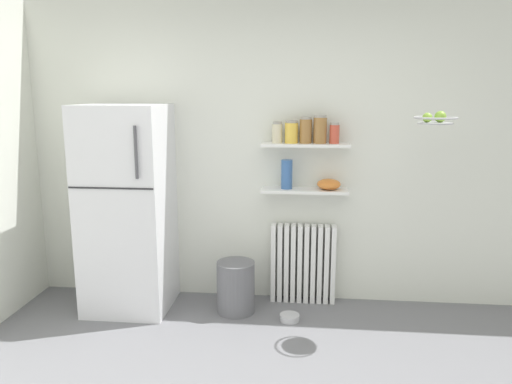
{
  "coord_description": "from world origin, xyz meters",
  "views": [
    {
      "loc": [
        0.22,
        -2.22,
        1.84
      ],
      "look_at": [
        -0.16,
        1.6,
        1.05
      ],
      "focal_mm": 34.54,
      "sensor_mm": 36.0,
      "label": 1
    }
  ],
  "objects": [
    {
      "name": "wall_shelf_lower",
      "position": [
        0.22,
        1.89,
        1.01
      ],
      "size": [
        0.73,
        0.22,
        0.02
      ],
      "primitive_type": "cube",
      "color": "white"
    },
    {
      "name": "refrigerator",
      "position": [
        -1.26,
        1.67,
        0.87
      ],
      "size": [
        0.69,
        0.68,
        1.73
      ],
      "color": "silver",
      "rests_on": "ground_plane"
    },
    {
      "name": "back_wall",
      "position": [
        0.0,
        2.05,
        1.3
      ],
      "size": [
        7.04,
        0.1,
        2.6
      ],
      "primitive_type": "cube",
      "color": "silver",
      "rests_on": "ground_plane"
    },
    {
      "name": "storage_jar_1",
      "position": [
        0.1,
        1.89,
        1.51
      ],
      "size": [
        0.11,
        0.11,
        0.19
      ],
      "color": "yellow",
      "rests_on": "wall_shelf_upper"
    },
    {
      "name": "hanging_fruit_basket",
      "position": [
        1.15,
        1.48,
        1.64
      ],
      "size": [
        0.31,
        0.31,
        0.09
      ],
      "color": "#B2B2B7"
    },
    {
      "name": "storage_jar_4",
      "position": [
        0.46,
        1.89,
        1.5
      ],
      "size": [
        0.08,
        0.08,
        0.17
      ],
      "color": "#C64C38",
      "rests_on": "wall_shelf_upper"
    },
    {
      "name": "pet_food_bowl",
      "position": [
        0.12,
        1.52,
        0.03
      ],
      "size": [
        0.16,
        0.16,
        0.05
      ],
      "primitive_type": "cylinder",
      "color": "#B7B7BC",
      "rests_on": "ground_plane"
    },
    {
      "name": "storage_jar_2",
      "position": [
        0.22,
        1.89,
        1.52
      ],
      "size": [
        0.1,
        0.1,
        0.22
      ],
      "color": "olive",
      "rests_on": "wall_shelf_upper"
    },
    {
      "name": "shelf_bowl",
      "position": [
        0.42,
        1.89,
        1.07
      ],
      "size": [
        0.2,
        0.2,
        0.09
      ],
      "primitive_type": "ellipsoid",
      "color": "orange",
      "rests_on": "wall_shelf_lower"
    },
    {
      "name": "radiator",
      "position": [
        0.22,
        1.92,
        0.35
      ],
      "size": [
        0.56,
        0.12,
        0.7
      ],
      "color": "white",
      "rests_on": "ground_plane"
    },
    {
      "name": "wall_shelf_upper",
      "position": [
        0.22,
        1.89,
        1.4
      ],
      "size": [
        0.73,
        0.22,
        0.02
      ],
      "primitive_type": "cube",
      "color": "white"
    },
    {
      "name": "storage_jar_3",
      "position": [
        0.34,
        1.89,
        1.53
      ],
      "size": [
        0.11,
        0.11,
        0.23
      ],
      "color": "olive",
      "rests_on": "wall_shelf_upper"
    },
    {
      "name": "trash_bin",
      "position": [
        -0.34,
        1.64,
        0.22
      ],
      "size": [
        0.32,
        0.32,
        0.44
      ],
      "primitive_type": "cylinder",
      "color": "slate",
      "rests_on": "ground_plane"
    },
    {
      "name": "storage_jar_0",
      "position": [
        -0.01,
        1.89,
        1.5
      ],
      "size": [
        0.08,
        0.08,
        0.18
      ],
      "color": "beige",
      "rests_on": "wall_shelf_upper"
    },
    {
      "name": "vase",
      "position": [
        0.07,
        1.89,
        1.15
      ],
      "size": [
        0.1,
        0.1,
        0.25
      ],
      "primitive_type": "cylinder",
      "color": "#38609E",
      "rests_on": "wall_shelf_lower"
    }
  ]
}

